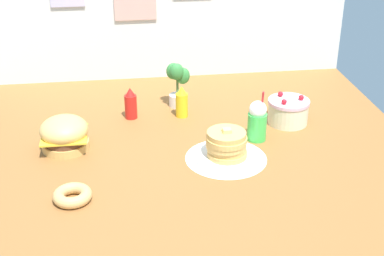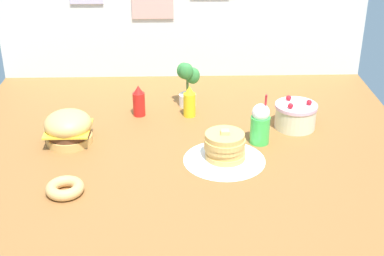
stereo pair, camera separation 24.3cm
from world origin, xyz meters
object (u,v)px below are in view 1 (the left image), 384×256
(ketchup_bottle, at_px, (131,104))
(pancake_stack, at_px, (226,147))
(donut_pink_glaze, at_px, (72,195))
(layer_cake, at_px, (288,111))
(potted_plant, at_px, (178,83))
(burger, at_px, (64,134))
(mustard_bottle, at_px, (182,102))
(cream_soda_cup, at_px, (257,121))

(ketchup_bottle, bearing_deg, pancake_stack, -50.04)
(ketchup_bottle, height_order, donut_pink_glaze, ketchup_bottle)
(layer_cake, xyz_separation_m, ketchup_bottle, (-0.81, 0.17, 0.01))
(ketchup_bottle, relative_size, potted_plant, 0.66)
(burger, bearing_deg, pancake_stack, -14.96)
(donut_pink_glaze, bearing_deg, potted_plant, 58.76)
(layer_cake, xyz_separation_m, mustard_bottle, (-0.54, 0.15, 0.01))
(mustard_bottle, xyz_separation_m, cream_soda_cup, (0.33, -0.32, 0.02))
(mustard_bottle, bearing_deg, burger, -154.23)
(ketchup_bottle, relative_size, donut_pink_glaze, 1.08)
(potted_plant, bearing_deg, mustard_bottle, -87.35)
(burger, height_order, cream_soda_cup, cream_soda_cup)
(pancake_stack, distance_m, cream_soda_cup, 0.25)
(cream_soda_cup, bearing_deg, mustard_bottle, 136.65)
(pancake_stack, height_order, ketchup_bottle, ketchup_bottle)
(burger, xyz_separation_m, ketchup_bottle, (0.32, 0.30, 0.00))
(mustard_bottle, bearing_deg, pancake_stack, -72.88)
(layer_cake, distance_m, ketchup_bottle, 0.83)
(burger, height_order, mustard_bottle, mustard_bottle)
(burger, height_order, pancake_stack, burger)
(layer_cake, relative_size, potted_plant, 0.82)
(layer_cake, xyz_separation_m, potted_plant, (-0.55, 0.29, 0.07))
(burger, distance_m, cream_soda_cup, 0.93)
(layer_cake, distance_m, cream_soda_cup, 0.26)
(mustard_bottle, distance_m, cream_soda_cup, 0.46)
(burger, xyz_separation_m, donut_pink_glaze, (0.06, -0.45, -0.05))
(ketchup_bottle, bearing_deg, donut_pink_glaze, -109.30)
(cream_soda_cup, bearing_deg, layer_cake, 37.99)
(burger, xyz_separation_m, cream_soda_cup, (0.93, -0.03, 0.02))
(ketchup_bottle, distance_m, potted_plant, 0.30)
(layer_cake, bearing_deg, pancake_stack, -139.69)
(ketchup_bottle, xyz_separation_m, potted_plant, (0.26, 0.12, 0.06))
(layer_cake, bearing_deg, cream_soda_cup, -142.01)
(donut_pink_glaze, relative_size, potted_plant, 0.61)
(mustard_bottle, bearing_deg, ketchup_bottle, 176.66)
(layer_cake, bearing_deg, ketchup_bottle, 168.10)
(ketchup_bottle, relative_size, mustard_bottle, 1.00)
(donut_pink_glaze, xyz_separation_m, potted_plant, (0.53, 0.87, 0.11))
(pancake_stack, height_order, mustard_bottle, mustard_bottle)
(layer_cake, distance_m, potted_plant, 0.62)
(burger, xyz_separation_m, mustard_bottle, (0.59, 0.29, 0.00))
(donut_pink_glaze, bearing_deg, layer_cake, 28.58)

